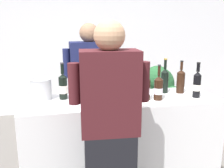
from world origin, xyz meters
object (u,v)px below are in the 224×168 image
wine_bottle_3 (165,80)px  wine_bottle_7 (135,82)px  person_guest (110,141)px  wine_bottle_1 (181,81)px  wine_bottle_8 (111,84)px  wine_bottle_6 (158,88)px  wine_bottle_4 (197,84)px  wine_bottle_5 (146,88)px  ice_bucket (41,89)px  wine_glass (119,91)px  wine_bottle_0 (63,86)px  potted_shrub (161,95)px  person_server (90,98)px  wine_bottle_2 (105,86)px

wine_bottle_3 → wine_bottle_7: (-0.31, 0.02, -0.01)m
person_guest → wine_bottle_1: bearing=36.0°
wine_bottle_8 → person_guest: 0.74m
wine_bottle_6 → wine_bottle_4: bearing=-0.5°
wine_bottle_1 → wine_bottle_4: wine_bottle_4 is taller
wine_bottle_5 → ice_bucket: bearing=167.4°
wine_bottle_6 → wine_bottle_5: bearing=169.1°
wine_glass → wine_bottle_1: bearing=17.6°
wine_bottle_6 → wine_bottle_8: (-0.40, 0.22, 0.00)m
wine_bottle_5 → ice_bucket: wine_bottle_5 is taller
wine_bottle_0 → potted_shrub: size_ratio=0.31×
wine_bottle_0 → wine_bottle_6: (0.87, -0.21, -0.01)m
ice_bucket → person_server: size_ratio=0.12×
wine_bottle_5 → person_guest: bearing=-133.0°
wine_glass → ice_bucket: ice_bucket is taller
person_guest → ice_bucket: bearing=126.5°
wine_bottle_3 → person_server: bearing=144.6°
potted_shrub → wine_bottle_7: bearing=-129.2°
wine_bottle_1 → wine_bottle_6: wine_bottle_1 is taller
wine_bottle_8 → wine_bottle_0: bearing=-179.5°
wine_bottle_7 → wine_bottle_8: bearing=-175.1°
wine_bottle_1 → potted_shrub: wine_bottle_1 is taller
person_guest → potted_shrub: size_ratio=1.50×
wine_bottle_5 → wine_bottle_3: bearing=36.1°
wine_bottle_4 → person_server: person_server is taller
ice_bucket → wine_glass: bearing=-22.0°
wine_bottle_5 → wine_bottle_7: size_ratio=0.93×
wine_bottle_7 → ice_bucket: (-0.92, -0.00, -0.02)m
wine_bottle_2 → wine_bottle_7: 0.36m
wine_bottle_7 → ice_bucket: 0.92m
wine_bottle_4 → person_guest: size_ratio=0.20×
wine_bottle_1 → ice_bucket: wine_bottle_1 is taller
wine_bottle_4 → wine_bottle_6: (-0.39, 0.00, -0.02)m
wine_bottle_3 → person_server: 0.92m
wine_bottle_8 → potted_shrub: wine_bottle_8 is taller
wine_bottle_2 → potted_shrub: (0.94, 0.87, -0.39)m
wine_bottle_2 → wine_glass: 0.19m
wine_bottle_5 → wine_bottle_4: bearing=-2.9°
wine_bottle_8 → wine_bottle_7: bearing=4.9°
wine_bottle_0 → wine_bottle_3: size_ratio=0.97×
wine_bottle_1 → person_guest: (-0.88, -0.64, -0.28)m
wine_bottle_5 → person_server: person_server is taller
wine_bottle_8 → wine_bottle_6: bearing=-28.2°
wine_bottle_0 → wine_glass: size_ratio=2.00×
wine_bottle_4 → wine_bottle_1: bearing=111.8°
wine_bottle_2 → wine_glass: bearing=-57.8°
wine_bottle_1 → wine_bottle_7: wine_bottle_7 is taller
wine_bottle_3 → person_server: size_ratio=0.21×
wine_bottle_6 → person_server: 0.95m
person_server → wine_bottle_1: bearing=-32.0°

